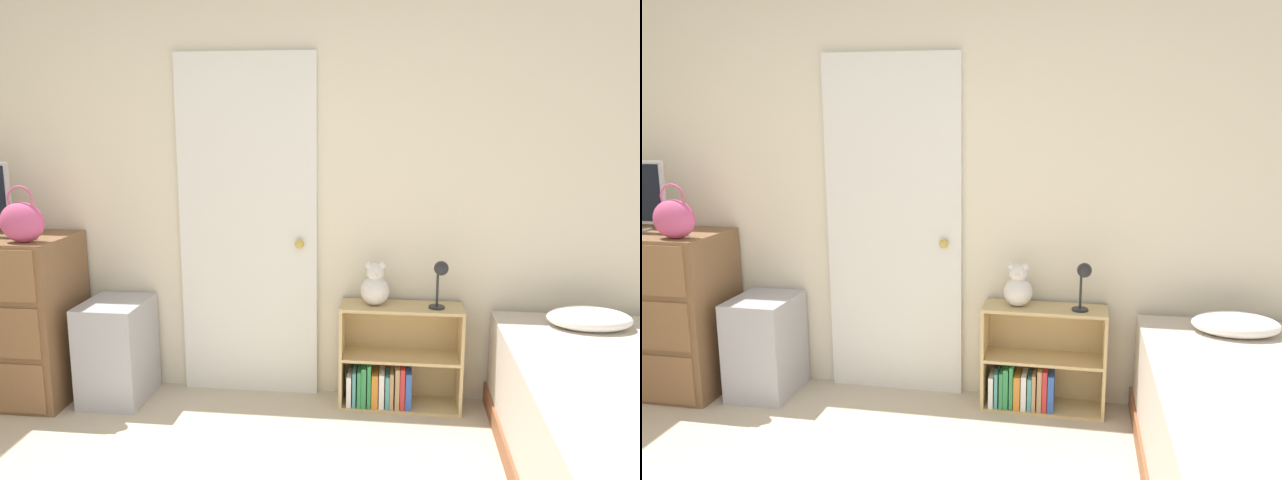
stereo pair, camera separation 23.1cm
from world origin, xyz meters
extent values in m
cube|color=beige|center=(0.00, 2.30, 1.27)|extent=(10.00, 0.06, 2.55)
cube|color=white|center=(-0.06, 2.24, 1.03)|extent=(0.83, 0.04, 2.05)
sphere|color=gold|center=(0.25, 2.20, 0.95)|extent=(0.06, 0.06, 0.06)
ellipsoid|color=#C64C7F|center=(-1.24, 1.83, 1.11)|extent=(0.26, 0.13, 0.23)
torus|color=#C64C7F|center=(-1.24, 1.83, 1.24)|extent=(0.15, 0.01, 0.15)
cube|color=#ADADB7|center=(-0.84, 2.03, 0.30)|extent=(0.36, 0.43, 0.61)
cube|color=tan|center=(0.52, 2.12, 0.31)|extent=(0.02, 0.24, 0.62)
cube|color=tan|center=(1.20, 2.12, 0.31)|extent=(0.02, 0.24, 0.62)
cube|color=tan|center=(0.86, 2.12, 0.01)|extent=(0.67, 0.24, 0.02)
cube|color=tan|center=(0.86, 2.12, 0.31)|extent=(0.67, 0.24, 0.02)
cube|color=tan|center=(0.86, 2.12, 0.61)|extent=(0.67, 0.24, 0.02)
cube|color=tan|center=(0.86, 2.24, 0.31)|extent=(0.70, 0.01, 0.62)
cube|color=white|center=(0.56, 2.09, 0.11)|extent=(0.03, 0.16, 0.19)
cube|color=teal|center=(0.59, 2.10, 0.12)|extent=(0.02, 0.18, 0.21)
cube|color=#338C4C|center=(0.62, 2.11, 0.13)|extent=(0.02, 0.19, 0.22)
cube|color=#338C4C|center=(0.65, 2.08, 0.14)|extent=(0.03, 0.14, 0.24)
cube|color=#338C4C|center=(0.68, 2.08, 0.15)|extent=(0.02, 0.14, 0.26)
cube|color=orange|center=(0.71, 2.10, 0.12)|extent=(0.04, 0.17, 0.20)
cube|color=white|center=(0.75, 2.10, 0.12)|extent=(0.03, 0.17, 0.21)
cube|color=teal|center=(0.79, 2.09, 0.12)|extent=(0.02, 0.15, 0.20)
cube|color=tan|center=(0.81, 2.11, 0.13)|extent=(0.02, 0.20, 0.22)
cube|color=tan|center=(0.84, 2.10, 0.14)|extent=(0.03, 0.19, 0.25)
cube|color=red|center=(0.87, 2.09, 0.14)|extent=(0.03, 0.15, 0.25)
cube|color=#3359B2|center=(0.91, 2.10, 0.13)|extent=(0.03, 0.17, 0.22)
sphere|color=silver|center=(0.70, 2.12, 0.70)|extent=(0.17, 0.17, 0.17)
sphere|color=silver|center=(0.70, 2.12, 0.81)|extent=(0.10, 0.10, 0.10)
sphere|color=silver|center=(0.70, 2.08, 0.80)|extent=(0.04, 0.04, 0.04)
sphere|color=silver|center=(0.66, 2.12, 0.85)|extent=(0.04, 0.04, 0.04)
sphere|color=silver|center=(0.74, 2.12, 0.85)|extent=(0.04, 0.04, 0.04)
cylinder|color=#262628|center=(1.06, 2.10, 0.62)|extent=(0.09, 0.09, 0.01)
cylinder|color=#262628|center=(1.06, 2.10, 0.73)|extent=(0.01, 0.01, 0.20)
sphere|color=#262628|center=(1.07, 2.09, 0.85)|extent=(0.08, 0.08, 0.08)
cube|color=beige|center=(1.85, 1.27, 0.35)|extent=(0.95, 1.89, 0.46)
ellipsoid|color=white|center=(1.85, 1.97, 0.63)|extent=(0.44, 0.28, 0.12)
camera|label=1|loc=(0.80, -1.36, 1.67)|focal=35.00mm
camera|label=2|loc=(1.03, -1.32, 1.67)|focal=35.00mm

